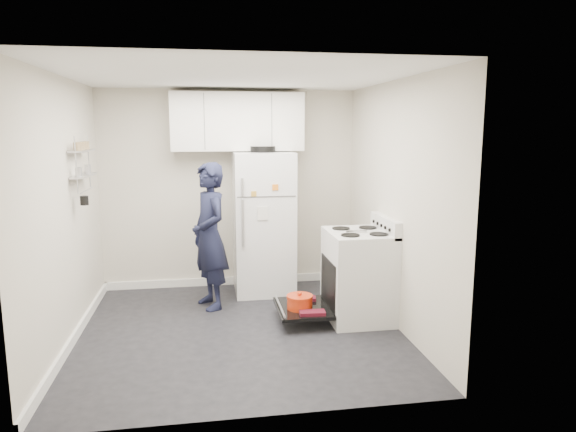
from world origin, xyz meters
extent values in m
cube|color=black|center=(0.00, 0.00, 0.00)|extent=(3.20, 3.20, 0.01)
cube|color=white|center=(0.00, 0.00, 2.50)|extent=(3.20, 3.20, 0.01)
cube|color=beige|center=(0.00, 1.60, 1.25)|extent=(3.20, 0.01, 2.50)
cube|color=beige|center=(0.00, -1.60, 1.25)|extent=(3.20, 0.01, 2.50)
cube|color=beige|center=(-1.60, 0.00, 1.25)|extent=(0.01, 3.20, 2.50)
cube|color=beige|center=(1.60, 0.00, 1.25)|extent=(0.01, 3.20, 2.50)
cube|color=white|center=(-1.59, 0.00, 0.05)|extent=(0.03, 3.20, 0.10)
cube|color=white|center=(0.00, 1.59, 0.05)|extent=(3.20, 0.03, 0.10)
cube|color=silver|center=(1.28, 0.15, 0.46)|extent=(0.65, 0.76, 0.92)
cube|color=black|center=(1.21, 0.15, 0.40)|extent=(0.53, 0.60, 0.52)
cube|color=orange|center=(1.48, 0.15, 0.40)|extent=(0.02, 0.56, 0.46)
cylinder|color=black|center=(1.26, 0.15, 0.22)|extent=(0.34, 0.34, 0.02)
cube|color=silver|center=(1.56, 0.15, 1.01)|extent=(0.08, 0.76, 0.18)
cube|color=silver|center=(1.28, 0.15, 0.94)|extent=(0.65, 0.76, 0.03)
cube|color=#B2B2B7|center=(1.23, 0.10, 0.97)|extent=(0.22, 0.03, 0.01)
cube|color=black|center=(0.68, 0.15, 0.14)|extent=(0.55, 0.70, 0.03)
cylinder|color=#B2B2B7|center=(0.43, 0.15, 0.18)|extent=(0.02, 0.66, 0.02)
cylinder|color=red|center=(0.63, 0.10, 0.22)|extent=(0.27, 0.27, 0.12)
cylinder|color=red|center=(0.63, 0.10, 0.30)|extent=(0.28, 0.28, 0.02)
sphere|color=red|center=(0.63, 0.10, 0.32)|extent=(0.04, 0.04, 0.04)
cube|color=maroon|center=(0.73, -0.09, 0.18)|extent=(0.27, 0.15, 0.04)
cube|color=maroon|center=(0.73, 0.35, 0.18)|extent=(0.27, 0.16, 0.04)
cube|color=silver|center=(0.39, 1.25, 0.87)|extent=(0.72, 0.70, 1.74)
cube|color=#4C4C4C|center=(0.39, 0.90, 1.24)|extent=(0.68, 0.01, 0.01)
cube|color=#B2B2B7|center=(0.11, 0.88, 1.36)|extent=(0.02, 0.03, 0.20)
cube|color=#B2B2B7|center=(0.11, 0.88, 0.94)|extent=(0.02, 0.03, 0.55)
cylinder|color=black|center=(0.39, 1.25, 1.77)|extent=(0.30, 0.30, 0.07)
cube|color=silver|center=(0.34, 0.89, 1.05)|extent=(0.12, 0.01, 0.16)
cube|color=orange|center=(0.49, 0.89, 1.35)|extent=(0.07, 0.01, 0.07)
cube|color=#B98A2B|center=(0.24, 0.89, 1.28)|extent=(0.06, 0.01, 0.06)
cube|color=silver|center=(0.10, 1.43, 2.10)|extent=(1.60, 0.33, 0.70)
cube|color=#B2B2B7|center=(-1.52, 0.50, 1.80)|extent=(0.14, 0.60, 0.02)
cube|color=#B2B2B7|center=(-1.52, 0.50, 1.55)|extent=(0.14, 0.60, 0.02)
cylinder|color=black|center=(-1.49, 0.32, 1.32)|extent=(0.08, 0.08, 0.09)
imported|color=black|center=(-0.28, 0.78, 0.83)|extent=(0.58, 0.70, 1.65)
camera|label=1|loc=(-0.31, -4.94, 2.02)|focal=32.00mm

